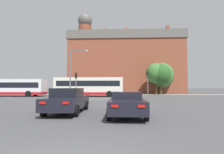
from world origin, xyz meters
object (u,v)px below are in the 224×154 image
car_saloon_left (68,100)px  pedestrian_waiting (81,90)px  bus_crossing_lead (89,86)px  traffic_light_near_left (76,81)px  bus_crossing_trailing (12,87)px  street_lamp_junction (74,68)px  car_roadster_right (127,104)px  traffic_light_near_right (148,80)px  traffic_light_far_left (92,83)px

car_saloon_left → pedestrian_waiting: size_ratio=3.00×
bus_crossing_lead → traffic_light_near_left: (-0.98, -5.13, 0.76)m
bus_crossing_trailing → traffic_light_near_left: bearing=-112.6°
traffic_light_near_left → pedestrian_waiting: size_ratio=2.26×
bus_crossing_trailing → car_saloon_left: bearing=-140.5°
traffic_light_near_left → street_lamp_junction: bearing=-85.9°
car_roadster_right → pedestrian_waiting: bearing=108.3°
bus_crossing_lead → pedestrian_waiting: 8.89m
pedestrian_waiting → bus_crossing_lead: bearing=-87.5°
bus_crossing_lead → street_lamp_junction: size_ratio=1.72×
traffic_light_near_right → street_lamp_junction: street_lamp_junction is taller
pedestrian_waiting → bus_crossing_trailing: bearing=-159.2°
traffic_light_far_left → traffic_light_near_left: bearing=-91.3°
traffic_light_near_right → pedestrian_waiting: size_ratio=2.34×
traffic_light_far_left → street_lamp_junction: street_lamp_junction is taller
bus_crossing_lead → bus_crossing_trailing: 13.34m
bus_crossing_trailing → pedestrian_waiting: bearing=-51.1°
car_saloon_left → traffic_light_near_left: (-2.79, 13.19, 1.69)m
bus_crossing_lead → car_roadster_right: bearing=-164.2°
traffic_light_near_left → traffic_light_far_left: bearing=88.7°
bus_crossing_lead → traffic_light_far_left: 7.89m
traffic_light_near_left → street_lamp_junction: (0.12, -1.61, 1.64)m
car_saloon_left → car_roadster_right: 3.89m
car_saloon_left → traffic_light_far_left: (-2.50, 26.14, 1.66)m
pedestrian_waiting → car_roadster_right: bearing=-90.8°
street_lamp_junction → pedestrian_waiting: size_ratio=4.09×
traffic_light_near_left → traffic_light_near_right: (10.02, -0.03, 0.08)m
bus_crossing_trailing → pedestrian_waiting: size_ratio=6.95×
car_roadster_right → street_lamp_junction: 14.65m
bus_crossing_trailing → traffic_light_far_left: bearing=-58.4°
pedestrian_waiting → traffic_light_near_right: bearing=-66.0°
street_lamp_junction → pedestrian_waiting: 15.52m
car_roadster_right → traffic_light_near_right: bearing=77.2°
bus_crossing_trailing → traffic_light_far_left: (12.65, 7.79, 0.88)m
car_saloon_left → pedestrian_waiting: 27.06m
bus_crossing_lead → pedestrian_waiting: (-3.12, 8.29, -0.78)m
bus_crossing_trailing → street_lamp_junction: street_lamp_junction is taller
car_saloon_left → traffic_light_near_right: size_ratio=1.28×
car_roadster_right → street_lamp_junction: size_ratio=0.68×
car_saloon_left → bus_crossing_trailing: bus_crossing_trailing is taller
traffic_light_near_left → street_lamp_junction: street_lamp_junction is taller
car_roadster_right → traffic_light_near_left: bearing=115.4°
car_roadster_right → bus_crossing_lead: size_ratio=0.40×
car_roadster_right → pedestrian_waiting: size_ratio=2.80×
car_saloon_left → traffic_light_far_left: traffic_light_far_left is taller
traffic_light_far_left → street_lamp_junction: bearing=-90.7°
car_roadster_right → traffic_light_near_right: 14.86m
bus_crossing_trailing → pedestrian_waiting: (10.23, 8.25, -0.63)m
car_roadster_right → bus_crossing_lead: (-5.52, 19.47, 1.03)m
traffic_light_far_left → traffic_light_near_left: traffic_light_near_left is taller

